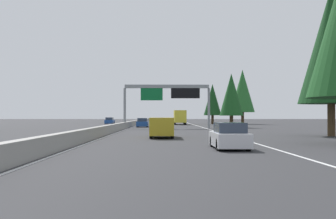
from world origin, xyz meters
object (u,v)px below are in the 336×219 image
sign_gantry_overhead (168,94)px  conifer_right_near (331,46)px  box_truck_mid_right (180,117)px  conifer_right_distant (212,100)px  sedan_near_center (142,123)px  sedan_near_right (229,137)px  minivan_distant_b (162,126)px  oncoming_near (110,121)px  conifer_right_mid (231,95)px  conifer_right_far (242,91)px

sign_gantry_overhead → conifer_right_near: (-22.94, -14.53, 3.08)m
box_truck_mid_right → conifer_right_distant: (4.90, -7.45, 3.77)m
sedan_near_center → box_truck_mid_right: (18.71, -6.82, 0.93)m
sign_gantry_overhead → box_truck_mid_right: sign_gantry_overhead is taller
sign_gantry_overhead → sedan_near_right: sign_gantry_overhead is taller
sign_gantry_overhead → conifer_right_distant: size_ratio=1.43×
minivan_distant_b → sedan_near_right: bearing=-161.7°
conifer_right_near → minivan_distant_b: bearing=98.7°
sedan_near_center → oncoming_near: 26.13m
minivan_distant_b → conifer_right_mid: bearing=-20.1°
minivan_distant_b → box_truck_mid_right: bearing=-4.0°
minivan_distant_b → conifer_right_distant: 57.05m
box_truck_mid_right → conifer_right_near: (-48.54, -11.79, 6.55)m
sedan_near_right → conifer_right_mid: (41.10, -6.97, 4.47)m
minivan_distant_b → conifer_right_far: size_ratio=0.42×
box_truck_mid_right → conifer_right_distant: conifer_right_distant is taller
sign_gantry_overhead → sedan_near_right: bearing=-175.3°
sedan_near_right → oncoming_near: bearing=12.9°
sedan_near_center → box_truck_mid_right: box_truck_mid_right is taller
sign_gantry_overhead → conifer_right_near: size_ratio=0.94×
box_truck_mid_right → conifer_right_far: bearing=-74.1°
sedan_near_right → conifer_right_distant: size_ratio=0.50×
sign_gantry_overhead → sedan_near_right: (-36.87, -3.01, -4.40)m
sign_gantry_overhead → sedan_near_right: 37.25m
conifer_right_distant → box_truck_mid_right: bearing=123.4°
sedan_near_right → minivan_distant_b: bearing=18.3°
sedan_near_right → conifer_right_near: conifer_right_near is taller
minivan_distant_b → conifer_right_distant: size_ratio=0.56×
oncoming_near → conifer_right_distant: conifer_right_distant is taller
conifer_right_distant → sedan_near_right: bearing=173.9°
oncoming_near → conifer_right_mid: (-27.35, -22.64, 4.47)m
conifer_right_distant → oncoming_near: bearing=87.3°
sign_gantry_overhead → minivan_distant_b: 25.64m
sign_gantry_overhead → box_truck_mid_right: bearing=-6.1°
minivan_distant_b → conifer_right_far: (54.87, -17.49, 6.31)m
sedan_near_center → conifer_right_near: 35.95m
sedan_near_center → box_truck_mid_right: 19.94m
sign_gantry_overhead → sedan_near_center: bearing=30.6°
minivan_distant_b → conifer_right_near: 17.13m
conifer_right_mid → oncoming_near: bearing=39.6°
sedan_near_center → sign_gantry_overhead: bearing=-149.4°
minivan_distant_b → conifer_right_mid: 31.72m
sedan_near_right → conifer_right_far: conifer_right_far is taller
conifer_right_mid → conifer_right_far: 26.30m
conifer_right_distant → conifer_right_mid: bearing=179.6°
minivan_distant_b → conifer_right_mid: (29.53, -10.81, 4.20)m
minivan_distant_b → sedan_near_center: 32.35m
sedan_near_right → box_truck_mid_right: 62.48m
minivan_distant_b → conifer_right_mid: conifer_right_mid is taller
conifer_right_near → sedan_near_center: bearing=32.0°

